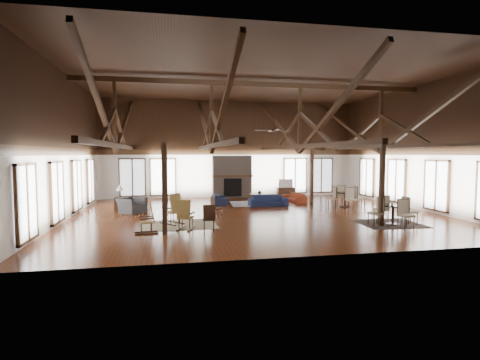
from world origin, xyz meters
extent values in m
plane|color=#5E2713|center=(0.00, 0.00, 0.00)|extent=(16.00, 16.00, 0.00)
cube|color=black|center=(0.00, 0.00, 6.00)|extent=(16.00, 14.00, 0.02)
cube|color=silver|center=(0.00, 7.00, 3.00)|extent=(16.00, 0.02, 6.00)
cube|color=silver|center=(0.00, -7.00, 3.00)|extent=(16.00, 0.02, 6.00)
cube|color=silver|center=(-8.00, 0.00, 3.00)|extent=(0.02, 14.00, 6.00)
cube|color=silver|center=(8.00, 0.00, 3.00)|extent=(0.02, 14.00, 6.00)
cube|color=#2F1F0D|center=(0.00, 0.00, 5.75)|extent=(15.60, 0.18, 0.22)
cube|color=#2F1F0D|center=(-6.00, 0.00, 3.05)|extent=(0.16, 13.70, 0.18)
cube|color=#2F1F0D|center=(-6.00, 0.00, 4.40)|extent=(0.14, 0.14, 2.70)
cube|color=#2F1F0D|center=(-6.00, 3.50, 4.28)|extent=(0.15, 7.07, 3.12)
cube|color=#2F1F0D|center=(-6.00, -3.50, 4.28)|extent=(0.15, 7.07, 3.12)
cube|color=#2F1F0D|center=(-2.00, 0.00, 3.05)|extent=(0.16, 13.70, 0.18)
cube|color=#2F1F0D|center=(-2.00, 0.00, 4.40)|extent=(0.14, 0.14, 2.70)
cube|color=#2F1F0D|center=(-2.00, 3.50, 4.28)|extent=(0.15, 7.07, 3.12)
cube|color=#2F1F0D|center=(-2.00, -3.50, 4.28)|extent=(0.15, 7.07, 3.12)
cube|color=#2F1F0D|center=(2.00, 0.00, 3.05)|extent=(0.16, 13.70, 0.18)
cube|color=#2F1F0D|center=(2.00, 0.00, 4.40)|extent=(0.14, 0.14, 2.70)
cube|color=#2F1F0D|center=(2.00, 3.50, 4.28)|extent=(0.15, 7.07, 3.12)
cube|color=#2F1F0D|center=(2.00, -3.50, 4.28)|extent=(0.15, 7.07, 3.12)
cube|color=#2F1F0D|center=(6.00, 0.00, 3.05)|extent=(0.16, 13.70, 0.18)
cube|color=#2F1F0D|center=(6.00, 0.00, 4.40)|extent=(0.14, 0.14, 2.70)
cube|color=#2F1F0D|center=(6.00, 3.50, 4.28)|extent=(0.15, 7.07, 3.12)
cube|color=#2F1F0D|center=(6.00, -3.50, 4.28)|extent=(0.15, 7.07, 3.12)
cube|color=#2F1F0D|center=(-4.00, -3.50, 1.52)|extent=(0.16, 0.16, 3.05)
cube|color=#2F1F0D|center=(4.00, -3.50, 1.52)|extent=(0.16, 0.16, 3.05)
cube|color=#2F1F0D|center=(-4.00, 3.50, 1.52)|extent=(0.16, 0.16, 3.05)
cube|color=#2F1F0D|center=(4.00, 3.50, 1.52)|extent=(0.16, 0.16, 3.05)
cube|color=#6F5F54|center=(0.00, 6.68, 1.30)|extent=(2.40, 0.62, 2.60)
cube|color=black|center=(0.00, 6.36, 0.65)|extent=(1.10, 0.06, 1.10)
cube|color=#352010|center=(0.00, 6.40, 1.35)|extent=(2.50, 0.20, 0.12)
cylinder|color=black|center=(0.50, -1.00, 4.05)|extent=(0.04, 0.04, 0.70)
cylinder|color=black|center=(0.50, -1.00, 3.70)|extent=(0.20, 0.20, 0.10)
cube|color=black|center=(0.95, -1.00, 3.70)|extent=(0.70, 0.12, 0.02)
cube|color=black|center=(0.50, -0.55, 3.70)|extent=(0.12, 0.70, 0.02)
cube|color=black|center=(0.05, -1.00, 3.70)|extent=(0.70, 0.12, 0.02)
cube|color=black|center=(0.50, -1.45, 3.70)|extent=(0.12, 0.70, 0.02)
imported|color=#161D3C|center=(1.21, 2.47, 0.29)|extent=(2.00, 0.80, 0.58)
imported|color=#121B33|center=(-1.11, 3.92, 0.26)|extent=(1.76, 0.71, 0.51)
imported|color=maroon|center=(3.10, 3.81, 0.25)|extent=(1.80, 1.01, 0.50)
cube|color=brown|center=(1.14, 3.62, 0.48)|extent=(1.46, 0.99, 0.06)
cube|color=brown|center=(0.58, 3.40, 0.22)|extent=(0.06, 0.06, 0.45)
cube|color=brown|center=(0.58, 3.84, 0.22)|extent=(0.06, 0.06, 0.45)
cube|color=brown|center=(1.70, 3.40, 0.22)|extent=(0.06, 0.06, 0.45)
cube|color=brown|center=(1.70, 3.84, 0.22)|extent=(0.06, 0.06, 0.45)
imported|color=#B2B2B2|center=(1.05, 3.70, 0.61)|extent=(0.19, 0.19, 0.20)
imported|color=#313134|center=(-5.53, 1.40, 0.35)|extent=(1.41, 1.43, 0.70)
cube|color=black|center=(-6.14, 2.16, 0.33)|extent=(0.49, 0.49, 0.66)
cylinder|color=black|center=(-6.14, 2.16, 0.86)|extent=(0.08, 0.08, 0.39)
cone|color=white|center=(-6.14, 2.16, 1.12)|extent=(0.35, 0.35, 0.29)
cube|color=#A5843E|center=(-3.74, -1.68, 0.46)|extent=(0.72, 0.72, 0.05)
cube|color=#A5843E|center=(-3.59, -1.87, 0.82)|extent=(0.53, 0.48, 0.75)
cube|color=black|center=(-3.91, -1.82, 0.03)|extent=(0.62, 0.75, 0.05)
cube|color=black|center=(-3.57, -1.55, 0.03)|extent=(0.62, 0.75, 0.05)
cube|color=#A5843E|center=(-3.26, -2.79, 0.42)|extent=(0.61, 0.60, 0.05)
cube|color=#A5843E|center=(-3.34, -2.99, 0.75)|extent=(0.51, 0.34, 0.69)
cube|color=black|center=(-3.45, -2.72, 0.02)|extent=(0.35, 0.81, 0.05)
cube|color=black|center=(-3.08, -2.86, 0.02)|extent=(0.35, 0.81, 0.05)
cube|color=#A5843E|center=(-4.62, -3.26, 0.38)|extent=(0.47, 0.48, 0.05)
cube|color=#A5843E|center=(-4.42, -3.23, 0.68)|extent=(0.22, 0.45, 0.63)
cube|color=black|center=(-4.60, -3.44, 0.02)|extent=(0.77, 0.14, 0.05)
cube|color=black|center=(-4.64, -3.08, 0.02)|extent=(0.77, 0.14, 0.05)
cube|color=black|center=(-1.89, -0.83, 0.43)|extent=(0.51, 0.51, 0.05)
cube|color=black|center=(-2.06, -0.89, 0.69)|extent=(0.17, 0.39, 0.53)
cylinder|color=black|center=(-1.89, -0.83, 0.22)|extent=(0.03, 0.03, 0.43)
cube|color=black|center=(-2.49, -3.38, 0.44)|extent=(0.44, 0.44, 0.05)
cube|color=black|center=(-2.51, -3.56, 0.70)|extent=(0.41, 0.07, 0.54)
cylinder|color=black|center=(-2.49, -3.38, 0.22)|extent=(0.03, 0.03, 0.44)
cylinder|color=black|center=(4.59, -3.35, 0.73)|extent=(0.86, 0.86, 0.04)
cylinder|color=black|center=(4.59, -3.35, 0.37)|extent=(0.10, 0.10, 0.71)
cylinder|color=black|center=(4.59, -3.35, 0.02)|extent=(0.52, 0.52, 0.04)
cylinder|color=black|center=(4.98, 1.39, 0.73)|extent=(0.86, 0.86, 0.04)
cylinder|color=black|center=(4.98, 1.39, 0.38)|extent=(0.10, 0.10, 0.71)
cylinder|color=black|center=(4.98, 1.39, 0.02)|extent=(0.52, 0.52, 0.04)
imported|color=#B2B2B2|center=(4.59, -3.28, 0.80)|extent=(0.15, 0.15, 0.10)
imported|color=#B2B2B2|center=(4.97, 1.36, 0.79)|extent=(0.12, 0.12, 0.09)
cube|color=black|center=(3.52, 6.75, 0.28)|extent=(1.11, 0.42, 0.55)
imported|color=#B2B2B2|center=(3.49, 6.75, 0.82)|extent=(0.94, 0.14, 0.54)
cube|color=tan|center=(-3.48, -1.90, 0.01)|extent=(2.88, 2.32, 0.01)
cube|color=#1B1A4B|center=(0.95, 3.49, 0.01)|extent=(3.18, 2.48, 0.01)
cube|color=black|center=(4.56, -3.18, 0.01)|extent=(2.39, 2.19, 0.01)
camera|label=1|loc=(-3.83, -16.22, 2.71)|focal=28.00mm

